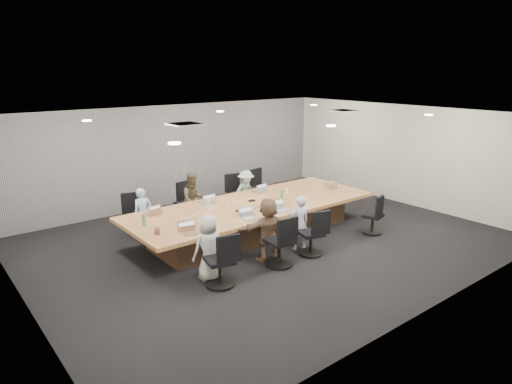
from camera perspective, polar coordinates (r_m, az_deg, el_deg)
floor at (r=10.43m, az=1.37°, el=-6.03°), size 10.00×8.00×0.00m
ceiling at (r=9.77m, az=1.48°, el=9.46°), size 10.00×8.00×0.00m
wall_back at (r=13.26m, az=-9.74°, el=4.67°), size 10.00×0.00×2.80m
wall_front at (r=7.52m, az=21.38°, el=-4.35°), size 10.00×0.00×2.80m
wall_left at (r=7.93m, az=-27.64°, el=-4.07°), size 0.00×8.00×2.80m
wall_right at (r=13.69m, az=17.77°, el=4.49°), size 0.00×8.00×2.80m
curtain at (r=13.19m, az=-9.57°, el=4.63°), size 9.80×0.04×2.80m
conference_table at (r=10.66m, az=-0.33°, el=-3.25°), size 6.00×2.20×0.74m
chair_0 at (r=11.04m, az=-14.64°, el=-3.27°), size 0.61×0.61×0.75m
chair_1 at (r=11.59m, az=-8.60°, el=-1.78°), size 0.67×0.67×0.85m
chair_2 at (r=12.42m, az=-2.24°, el=-0.55°), size 0.65×0.65×0.81m
chair_3 at (r=12.85m, az=0.43°, el=0.11°), size 0.68×0.68×0.86m
chair_4 at (r=8.23m, az=-4.57°, el=-9.02°), size 0.67×0.67×0.82m
chair_5 at (r=9.02m, az=2.94°, el=-6.63°), size 0.63×0.63×0.86m
chair_6 at (r=9.59m, az=6.87°, el=-5.60°), size 0.65×0.65×0.78m
chair_7 at (r=11.07m, az=14.38°, el=-3.24°), size 0.61×0.61×0.73m
person_0 at (r=10.67m, az=-13.95°, el=-2.65°), size 0.45×0.31×1.18m
laptop_0 at (r=10.14m, az=-12.70°, el=-2.56°), size 0.37×0.30×0.02m
person_1 at (r=11.23m, az=-7.75°, el=-0.97°), size 0.73×0.62×1.35m
laptop_1 at (r=10.76m, az=-6.26°, el=-1.24°), size 0.35×0.24×0.02m
person_2 at (r=12.10m, az=-1.27°, el=-0.05°), size 0.80×0.50×1.18m
laptop_2 at (r=11.64m, az=0.36°, el=0.13°), size 0.38×0.29×0.02m
person_4 at (r=8.42m, az=-5.94°, el=-6.91°), size 0.63×0.43×1.25m
laptop_4 at (r=8.81m, az=-7.90°, el=-5.06°), size 0.40×0.32×0.02m
person_5 at (r=9.18m, az=1.51°, el=-4.68°), size 1.27×0.59×1.31m
laptop_5 at (r=9.56m, az=-0.60°, el=-3.28°), size 0.37×0.27×0.02m
person_6 at (r=9.75m, az=5.45°, el=-3.89°), size 0.49×0.38×1.20m
laptop_6 at (r=10.09m, az=3.32°, el=-2.29°), size 0.36×0.25×0.02m
bottle_green_left at (r=9.34m, az=-13.85°, el=-3.43°), size 0.09×0.09×0.25m
bottle_green_right at (r=10.81m, az=3.25°, el=-0.42°), size 0.09×0.09×0.26m
bottle_clear at (r=10.22m, az=-6.02°, el=-1.45°), size 0.09×0.09×0.24m
cup_white_far at (r=10.41m, az=-3.51°, el=-1.53°), size 0.09×0.09×0.09m
cup_white_near at (r=11.52m, az=3.88°, el=0.17°), size 0.12×0.12×0.11m
mug_brown at (r=8.86m, az=-12.24°, el=-4.80°), size 0.13×0.13×0.12m
mic_left at (r=10.04m, az=-2.02°, el=-2.33°), size 0.18×0.14×0.03m
mic_right at (r=10.78m, az=-0.55°, el=-1.08°), size 0.15×0.11×0.03m
stapler at (r=10.16m, az=-0.86°, el=-1.99°), size 0.18×0.06×0.07m
canvas_bag at (r=12.10m, az=9.31°, el=0.85°), size 0.30×0.19×0.16m
snack_packet at (r=12.19m, az=9.68°, el=0.66°), size 0.20×0.19×0.04m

